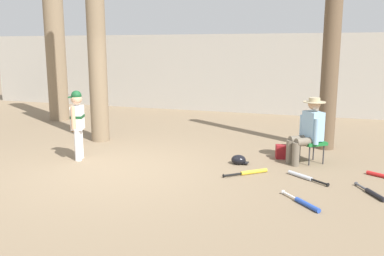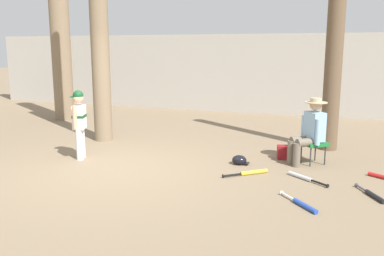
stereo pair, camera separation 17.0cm
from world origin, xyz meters
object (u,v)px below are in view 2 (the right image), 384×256
handbag_beside_stool (286,152)px  bat_yellow_trainer (250,173)px  tree_behind_spectator (335,41)px  tree_near_player (99,24)px  young_ballplayer (79,120)px  bat_aluminum_silver (303,177)px  bat_blue_youth (302,204)px  folding_stool (314,144)px  batting_helmet_black (239,160)px  tree_far_left (61,46)px  bat_black_composite (373,195)px  seated_spectator (310,129)px

handbag_beside_stool → bat_yellow_trainer: bearing=-109.4°
tree_behind_spectator → tree_near_player: bearing=-169.9°
young_ballplayer → handbag_beside_stool: size_ratio=3.84×
tree_near_player → bat_yellow_trainer: size_ratio=8.97×
tree_near_player → tree_behind_spectator: 4.95m
bat_aluminum_silver → tree_near_player: bearing=163.2°
bat_blue_youth → folding_stool: bearing=91.0°
tree_behind_spectator → bat_blue_youth: size_ratio=7.99×
tree_behind_spectator → batting_helmet_black: 3.12m
tree_far_left → bat_black_composite: bearing=-25.5°
tree_behind_spectator → seated_spectator: (-0.29, -1.29, -1.57)m
folding_stool → bat_yellow_trainer: size_ratio=0.86×
bat_black_composite → batting_helmet_black: batting_helmet_black is taller
tree_behind_spectator → batting_helmet_black: (-1.45, -1.75, -2.13)m
young_ballplayer → tree_far_left: (-3.07, 3.57, 1.38)m
tree_behind_spectator → tree_far_left: (-7.46, 1.17, -0.09)m
young_ballplayer → batting_helmet_black: 3.08m
folding_stool → tree_far_left: (-7.25, 2.39, 1.76)m
tree_behind_spectator → bat_aluminum_silver: bearing=-97.2°
folding_stool → batting_helmet_black: size_ratio=1.80×
batting_helmet_black → bat_yellow_trainer: bearing=-58.9°
tree_behind_spectator → bat_yellow_trainer: tree_behind_spectator is taller
tree_behind_spectator → handbag_beside_stool: size_ratio=14.52×
folding_stool → seated_spectator: seated_spectator is taller
bat_aluminum_silver → batting_helmet_black: 1.27m
tree_near_player → tree_behind_spectator: bearing=10.1°
handbag_beside_stool → tree_far_left: tree_far_left is taller
tree_behind_spectator → handbag_beside_stool: bearing=-123.0°
bat_black_composite → tree_near_player: bearing=161.5°
bat_blue_youth → seated_spectator: bearing=93.1°
tree_far_left → bat_aluminum_silver: (7.18, -3.41, -2.09)m
bat_aluminum_silver → bat_black_composite: same height
bat_yellow_trainer → bat_black_composite: 1.91m
tree_behind_spectator → bat_aluminum_silver: size_ratio=7.33×
tree_near_player → tree_behind_spectator: tree_near_player is taller
folding_stool → tree_near_player: bearing=175.5°
tree_far_left → bat_yellow_trainer: tree_far_left is taller
tree_near_player → bat_yellow_trainer: bearing=-20.9°
tree_behind_spectator → young_ballplayer: bearing=-151.3°
bat_blue_youth → bat_yellow_trainer: bearing=129.6°
bat_blue_youth → tree_behind_spectator: bearing=87.0°
bat_black_composite → handbag_beside_stool: bearing=131.0°
tree_near_player → tree_far_left: bearing=142.1°
folding_stool → batting_helmet_black: bearing=-157.2°
tree_behind_spectator → bat_black_composite: tree_behind_spectator is taller
handbag_beside_stool → bat_aluminum_silver: (0.42, -1.16, -0.10)m
handbag_beside_stool → batting_helmet_black: bearing=-138.5°
seated_spectator → bat_yellow_trainer: 1.44m
seated_spectator → bat_aluminum_silver: size_ratio=1.78×
folding_stool → bat_black_composite: folding_stool is taller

